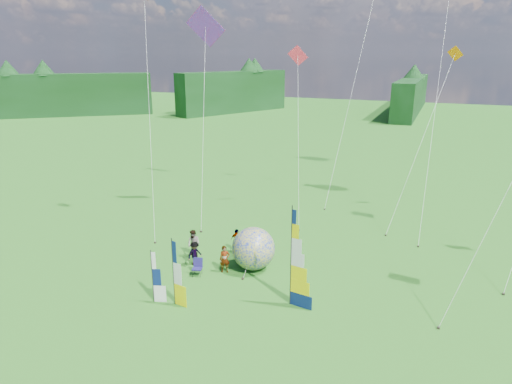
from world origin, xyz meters
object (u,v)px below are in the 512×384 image
at_px(bol_inflatable, 253,249).
at_px(camp_chair, 197,267).
at_px(side_banner_far, 152,277).
at_px(spectator_d, 237,240).
at_px(side_banner_left, 173,273).
at_px(kite_whale, 438,88).
at_px(spectator_a, 225,259).
at_px(spectator_b, 194,244).
at_px(spectator_c, 195,254).
at_px(feather_banner_main, 291,258).

distance_m(bol_inflatable, camp_chair, 3.46).
height_order(side_banner_far, spectator_d, side_banner_far).
relative_size(side_banner_far, camp_chair, 2.76).
bearing_deg(camp_chair, side_banner_left, -97.07).
xyz_separation_m(side_banner_far, kite_whale, (12.11, 19.54, 8.48)).
bearing_deg(side_banner_left, kite_whale, 68.84).
distance_m(spectator_d, camp_chair, 4.01).
bearing_deg(kite_whale, spectator_a, -133.73).
height_order(spectator_b, camp_chair, spectator_b).
distance_m(side_banner_far, spectator_c, 4.61).
bearing_deg(camp_chair, bol_inflatable, 22.37).
distance_m(spectator_c, kite_whale, 21.43).
bearing_deg(spectator_c, bol_inflatable, -49.00).
height_order(side_banner_left, bol_inflatable, side_banner_left).
height_order(feather_banner_main, spectator_c, feather_banner_main).
bearing_deg(side_banner_left, spectator_c, 115.30).
xyz_separation_m(bol_inflatable, kite_whale, (8.83, 14.02, 8.60)).
bearing_deg(side_banner_far, side_banner_left, -5.71).
bearing_deg(kite_whale, spectator_d, -141.20).
xyz_separation_m(camp_chair, kite_whale, (11.48, 16.11, 9.38)).
relative_size(side_banner_left, side_banner_far, 1.25).
bearing_deg(bol_inflatable, side_banner_far, -120.64).
bearing_deg(side_banner_far, bol_inflatable, 41.26).
bearing_deg(side_banner_far, spectator_a, 48.86).
distance_m(feather_banner_main, spectator_b, 8.20).
bearing_deg(side_banner_far, spectator_d, 61.79).
bearing_deg(spectator_b, feather_banner_main, -14.08).
bearing_deg(spectator_c, spectator_d, -2.62).
bearing_deg(spectator_b, side_banner_left, -61.69).
bearing_deg(bol_inflatable, spectator_a, -142.16).
xyz_separation_m(side_banner_left, spectator_c, (-1.30, 4.31, -1.01)).
bearing_deg(side_banner_left, spectator_a, 88.06).
height_order(side_banner_far, spectator_b, side_banner_far).
relative_size(feather_banner_main, spectator_c, 3.43).
xyz_separation_m(feather_banner_main, spectator_b, (-7.43, 3.04, -1.69)).
distance_m(side_banner_far, kite_whale, 24.50).
height_order(bol_inflatable, kite_whale, kite_whale).
distance_m(spectator_a, spectator_b, 2.94).
xyz_separation_m(spectator_b, spectator_c, (0.65, -1.00, -0.14)).
relative_size(side_banner_left, spectator_d, 2.30).
bearing_deg(feather_banner_main, side_banner_left, -148.61).
relative_size(feather_banner_main, side_banner_far, 1.84).
distance_m(feather_banner_main, bol_inflatable, 4.67).
xyz_separation_m(side_banner_left, side_banner_far, (-1.12, -0.25, -0.35)).
bearing_deg(camp_chair, spectator_b, 108.47).
bearing_deg(feather_banner_main, spectator_c, 172.12).
height_order(bol_inflatable, spectator_a, bol_inflatable).
xyz_separation_m(spectator_c, camp_chair, (0.81, -1.13, -0.24)).
relative_size(spectator_c, camp_chair, 1.48).
xyz_separation_m(feather_banner_main, camp_chair, (-5.98, 0.91, -2.08)).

